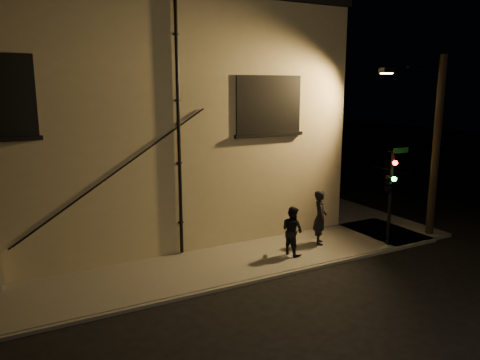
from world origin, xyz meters
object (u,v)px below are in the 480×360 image
pedestrian_b (292,231)px  streetlamp_pole (433,142)px  traffic_signal (390,182)px  pedestrian_a (320,217)px

pedestrian_b → streetlamp_pole: 6.39m
traffic_signal → pedestrian_b: bearing=164.5°
pedestrian_a → traffic_signal: (1.87, -1.34, 1.34)m
pedestrian_a → pedestrian_b: 1.53m
pedestrian_b → streetlamp_pole: bearing=-107.0°
traffic_signal → streetlamp_pole: 2.73m
streetlamp_pole → pedestrian_b: bearing=174.3°
pedestrian_b → streetlamp_pole: (5.78, -0.57, 2.68)m
streetlamp_pole → traffic_signal: bearing=-171.7°
pedestrian_b → traffic_signal: bearing=-116.9°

